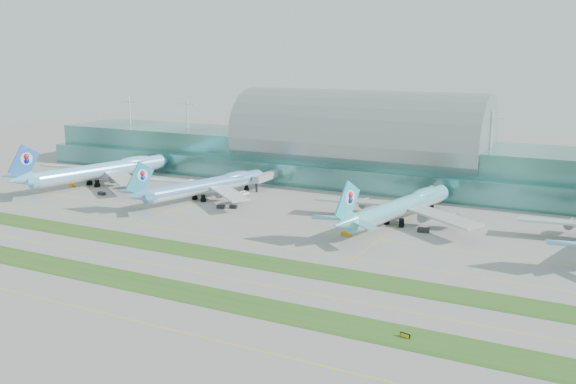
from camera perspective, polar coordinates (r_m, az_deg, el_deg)
The scene contains 18 objects.
ground at distance 197.95m, azimuth -7.33°, elevation -5.59°, with size 700.00×700.00×0.00m, color gray.
terminal at distance 306.70m, azimuth 6.32°, elevation 3.59°, with size 340.00×69.10×36.00m.
grass_strip_near at distance 176.93m, azimuth -12.50°, elevation -7.99°, with size 420.00×12.00×0.08m, color #2D591E.
grass_strip_far at distance 199.50m, azimuth -7.00°, elevation -5.43°, with size 420.00×12.00×0.08m, color #2D591E.
taxiline_a at distance 163.23m, azimuth -17.02°, elevation -10.04°, with size 420.00×0.35×0.01m, color yellow.
taxiline_b at distance 187.21m, azimuth -9.76°, elevation -6.74°, with size 420.00×0.35×0.01m, color yellow.
taxiline_c at distance 212.30m, azimuth -4.58°, elevation -4.28°, with size 420.00×0.35×0.01m, color yellow.
taxiline_d at distance 230.54m, azimuth -1.71°, elevation -2.90°, with size 420.00×0.35×0.01m, color yellow.
airliner_a at distance 310.33m, azimuth -16.24°, elevation 1.93°, with size 70.98×81.99×22.90m.
airliner_b at distance 270.57m, azimuth -7.25°, elevation 0.65°, with size 61.13×70.89×19.99m.
airliner_c at distance 234.15m, azimuth 10.01°, elevation -1.21°, with size 65.56×75.57×21.02m.
gse_a at distance 310.65m, azimuth -18.68°, elevation 0.59°, with size 3.20×1.61×1.43m, color orange.
gse_b at distance 288.70m, azimuth -16.24°, elevation -0.13°, with size 3.50×1.77×1.34m, color black.
gse_c at distance 254.89m, azimuth -5.98°, elevation -1.31°, with size 3.26×1.66×1.42m, color black.
gse_d at distance 254.61m, azimuth -4.88°, elevation -1.30°, with size 2.95×1.64×1.39m, color black.
gse_e at distance 217.12m, azimuth 5.19°, elevation -3.74°, with size 3.39×1.61×1.28m, color #CE8D0C.
gse_f at distance 225.23m, azimuth 11.95°, elevation -3.33°, with size 3.90×2.00×1.58m, color black.
taxiway_sign_east at distance 144.74m, azimuth 10.37°, elevation -12.43°, with size 2.48×0.86×1.06m.
Camera 1 is at (107.62, -154.60, 60.80)m, focal length 40.00 mm.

